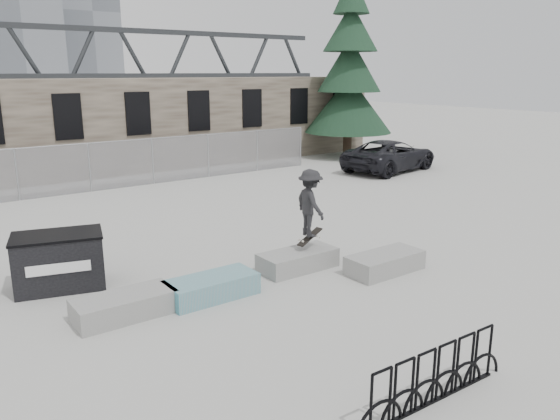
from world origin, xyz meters
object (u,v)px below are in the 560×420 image
Objects in this scene: spruce_tree at (349,74)px; skateboarder at (310,203)px; dumpster at (59,261)px; planter_center_left at (211,286)px; planter_center_right at (298,259)px; suv at (390,155)px; planter_far_left at (125,305)px; bike_rack at (436,376)px; planter_offset at (385,262)px.

spruce_tree is 19.13m from skateboarder.
planter_center_left is at bearing -29.84° from dumpster.
planter_center_right is 0.36× the size of suv.
spruce_tree reaches higher than dumpster.
bike_rack is at bearing -64.56° from planter_far_left.
skateboarder is (2.99, 0.28, 1.39)m from planter_center_left.
skateboarder is at bearing -6.83° from dumpster.
planter_center_left is 4.39m from planter_offset.
dumpster is at bearing 104.68° from planter_far_left.
planter_offset is 0.64× the size of bike_rack.
planter_offset is at bearing -14.96° from planter_center_left.
suv is (14.20, 14.06, 0.33)m from bike_rack.
planter_far_left is 1.90m from planter_center_left.
suv is at bearing 34.11° from planter_center_right.
planter_far_left is at bearing 115.44° from bike_rack.
planter_far_left is 1.06× the size of skateboarder.
suv reaches higher than planter_center_right.
spruce_tree is at bearing 43.42° from planter_center_right.
skateboarder is at bearing 68.64° from bike_rack.
planter_far_left is 18.87m from suv.
planter_center_right is at bearing -8.27° from dumpster.
bike_rack is 19.98m from suv.
spruce_tree reaches higher than bike_rack.
spruce_tree is at bearing 35.77° from planter_far_left.
spruce_tree reaches higher than planter_center_right.
planter_far_left is at bearing -59.91° from dumpster.
planter_center_left is (1.89, -0.18, 0.00)m from planter_far_left.
planter_far_left is at bearing 174.71° from planter_center_left.
dumpster is 8.59m from bike_rack.
skateboarder reaches higher than planter_center_left.
dumpster is 1.15× the size of skateboarder.
spruce_tree is at bearing -27.82° from suv.
dumpster is 0.40× the size of suv.
planter_offset is (6.13, -1.31, 0.00)m from planter_far_left.
suv is at bearing 44.72° from bike_rack.
skateboarder is (-1.25, 1.41, 1.39)m from planter_offset.
planter_offset is at bearing -129.09° from skateboarder.
planter_offset is at bearing -41.08° from planter_center_right.
planter_far_left is 0.64× the size of bike_rack.
planter_center_left is at bearing -5.29° from planter_far_left.
planter_center_left is at bearing 165.04° from planter_offset.
dumpster is at bearing 77.22° from skateboarder.
dumpster is (-5.13, 2.25, 0.39)m from planter_center_right.
planter_center_left is at bearing -173.86° from planter_center_right.
dumpster is at bearing 134.75° from planter_center_left.
skateboarder reaches higher than planter_offset.
planter_center_left is at bearing 104.80° from skateboarder.
planter_center_right is 2.15m from planter_offset.
spruce_tree reaches higher than skateboarder.
spruce_tree is (19.04, 10.92, 4.02)m from dumpster.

